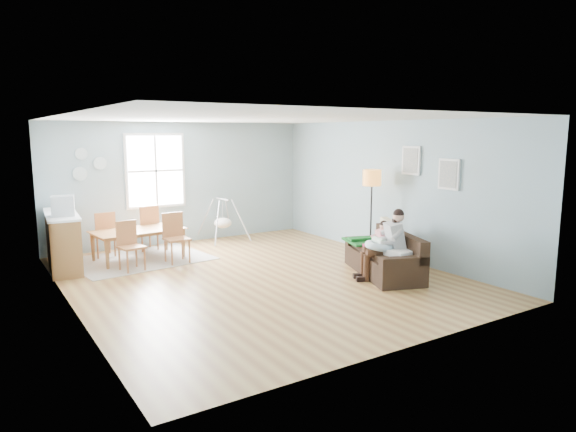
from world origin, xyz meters
TOP-DOWN VIEW (x-y plane):
  - room at (0.00, 0.00)m, footprint 8.40×9.40m
  - window at (-0.60, 3.46)m, footprint 1.32×0.08m
  - pictures at (2.97, -1.05)m, footprint 0.05×1.34m
  - wall_plates at (-2.00, 3.47)m, footprint 0.67×0.02m
  - sofa at (1.99, -1.04)m, footprint 1.39×2.02m
  - green_throw at (2.14, -0.44)m, footprint 1.02×0.92m
  - beige_pillow at (2.34, -0.65)m, footprint 0.32×0.46m
  - father at (1.79, -1.25)m, footprint 0.90×0.65m
  - nursing_pillow at (1.66, -1.20)m, footprint 0.60×0.59m
  - infant at (1.67, -1.17)m, footprint 0.18×0.35m
  - toddler at (1.99, -0.85)m, footprint 0.49×0.33m
  - floor_lamp at (2.57, 0.03)m, footprint 0.35×0.35m
  - storage_cube at (1.87, -1.51)m, footprint 0.52×0.47m
  - rug at (-1.34, 2.35)m, footprint 2.71×2.19m
  - dining_table at (-1.34, 2.35)m, footprint 1.79×1.12m
  - chair_sw at (-1.72, 1.68)m, footprint 0.47×0.47m
  - chair_se at (-0.81, 1.80)m, footprint 0.44×0.44m
  - chair_nw at (-1.87, 2.91)m, footprint 0.44×0.44m
  - chair_ne at (-0.97, 3.01)m, footprint 0.50×0.50m
  - counter at (-2.70, 2.49)m, footprint 0.70×1.87m
  - monitor at (-2.72, 2.14)m, footprint 0.43×0.42m
  - baby_swing at (0.81, 3.10)m, footprint 1.01×1.02m

SIDE VIEW (x-z plane):
  - rug at x=-1.34m, z-range 0.00..0.01m
  - sofa at x=1.99m, z-range -0.11..0.64m
  - storage_cube at x=1.87m, z-range 0.00..0.55m
  - dining_table at x=-1.34m, z-range 0.00..0.60m
  - baby_swing at x=0.81m, z-range -0.05..0.92m
  - green_throw at x=2.14m, z-range 0.46..0.50m
  - chair_sw at x=-1.72m, z-range 0.06..0.95m
  - counter at x=-2.70m, z-range 0.01..1.03m
  - chair_nw at x=-1.87m, z-range 0.06..0.98m
  - chair_se at x=-0.81m, z-range 0.07..1.02m
  - chair_ne at x=-0.97m, z-range 0.07..1.04m
  - nursing_pillow at x=1.66m, z-range 0.48..0.68m
  - toddler at x=1.99m, z-range 0.27..1.00m
  - father at x=1.79m, z-range 0.04..1.24m
  - infant at x=1.67m, z-range 0.60..0.73m
  - beige_pillow at x=2.34m, z-range 0.46..0.91m
  - monitor at x=-2.72m, z-range 1.02..1.37m
  - floor_lamp at x=2.57m, z-range 0.57..2.33m
  - window at x=-0.60m, z-range 0.84..2.46m
  - wall_plates at x=-2.00m, z-range 1.50..2.16m
  - pictures at x=2.97m, z-range 1.48..2.22m
  - room at x=0.00m, z-range 0.47..4.37m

